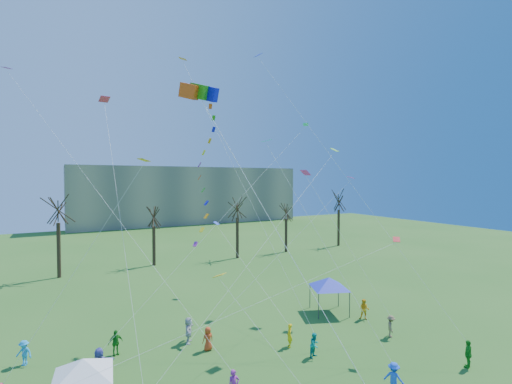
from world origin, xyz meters
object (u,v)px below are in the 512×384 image
distant_building (188,195)px  canopy_tent_blue (329,283)px  big_box_kite (210,175)px  canopy_tent_white (83,367)px

distant_building → canopy_tent_blue: size_ratio=15.59×
distant_building → canopy_tent_blue: (-10.46, -70.47, -4.86)m
big_box_kite → canopy_tent_blue: size_ratio=4.53×
distant_building → canopy_tent_blue: 71.41m
distant_building → canopy_tent_white: (-30.18, -75.23, -5.06)m
big_box_kite → canopy_tent_white: 11.52m
canopy_tent_white → canopy_tent_blue: bearing=13.6°
canopy_tent_white → distant_building: bearing=68.1°
canopy_tent_white → big_box_kite: bearing=-6.4°
canopy_tent_white → canopy_tent_blue: (19.72, 4.76, 0.20)m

